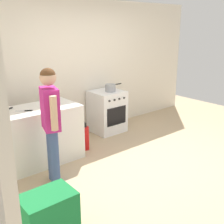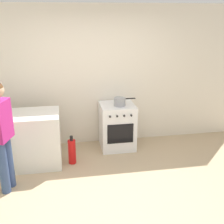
{
  "view_description": "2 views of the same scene",
  "coord_description": "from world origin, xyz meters",
  "views": [
    {
      "loc": [
        -3.08,
        -2.72,
        2.11
      ],
      "look_at": [
        -0.28,
        0.66,
        0.75
      ],
      "focal_mm": 45.0,
      "sensor_mm": 36.0,
      "label": 1
    },
    {
      "loc": [
        -0.59,
        -3.21,
        2.41
      ],
      "look_at": [
        0.12,
        0.83,
        0.98
      ],
      "focal_mm": 45.0,
      "sensor_mm": 36.0,
      "label": 2
    }
  ],
  "objects": [
    {
      "name": "counter_unit",
      "position": [
        -1.35,
        1.2,
        0.45
      ],
      "size": [
        1.3,
        0.7,
        0.9
      ],
      "primitive_type": "cube",
      "color": "silver",
      "rests_on": "ground"
    },
    {
      "name": "person",
      "position": [
        -1.46,
        0.5,
        0.95
      ],
      "size": [
        0.29,
        0.55,
        1.6
      ],
      "color": "#384C7A",
      "rests_on": "ground"
    },
    {
      "name": "back_wall",
      "position": [
        0.0,
        1.95,
        1.3
      ],
      "size": [
        6.0,
        0.1,
        2.6
      ],
      "primitive_type": "cube",
      "color": "silver",
      "rests_on": "ground"
    },
    {
      "name": "oven_left",
      "position": [
        0.35,
        1.58,
        0.43
      ],
      "size": [
        0.63,
        0.62,
        0.85
      ],
      "color": "white",
      "rests_on": "ground"
    },
    {
      "name": "ground_plane",
      "position": [
        0.0,
        0.0,
        0.0
      ],
      "size": [
        8.0,
        8.0,
        0.0
      ],
      "primitive_type": "plane",
      "color": "tan"
    },
    {
      "name": "knife_utility",
      "position": [
        -1.55,
        1.15,
        0.9
      ],
      "size": [
        0.23,
        0.16,
        0.01
      ],
      "color": "silver",
      "rests_on": "counter_unit"
    },
    {
      "name": "pot",
      "position": [
        0.38,
        1.5,
        0.92
      ],
      "size": [
        0.39,
        0.21,
        0.15
      ],
      "color": "gray",
      "rests_on": "oven_left"
    },
    {
      "name": "fire_extinguisher",
      "position": [
        -0.52,
        1.1,
        0.22
      ],
      "size": [
        0.13,
        0.13,
        0.5
      ],
      "color": "red",
      "rests_on": "ground"
    }
  ]
}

